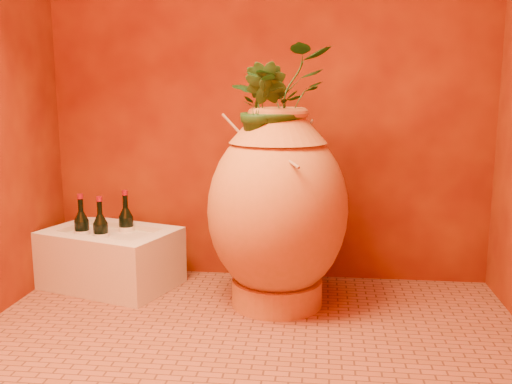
# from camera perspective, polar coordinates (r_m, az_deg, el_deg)

# --- Properties ---
(floor) EXTENTS (2.50, 2.50, 0.00)m
(floor) POSITION_cam_1_polar(r_m,az_deg,el_deg) (2.51, -1.21, -15.53)
(floor) COLOR brown
(floor) RESTS_ON ground
(wall_back) EXTENTS (2.50, 0.02, 2.50)m
(wall_back) POSITION_cam_1_polar(r_m,az_deg,el_deg) (3.25, 1.22, 13.11)
(wall_back) COLOR #540E04
(wall_back) RESTS_ON ground
(amphora) EXTENTS (0.84, 0.84, 1.00)m
(amphora) POSITION_cam_1_polar(r_m,az_deg,el_deg) (2.85, 2.16, -1.73)
(amphora) COLOR #B26A32
(amphora) RESTS_ON floor
(stone_basin) EXTENTS (0.80, 0.68, 0.32)m
(stone_basin) POSITION_cam_1_polar(r_m,az_deg,el_deg) (3.31, -14.29, -6.49)
(stone_basin) COLOR beige
(stone_basin) RESTS_ON floor
(wine_bottle_a) EXTENTS (0.08, 0.08, 0.34)m
(wine_bottle_a) POSITION_cam_1_polar(r_m,az_deg,el_deg) (3.32, -16.99, -3.94)
(wine_bottle_a) COLOR black
(wine_bottle_a) RESTS_ON stone_basin
(wine_bottle_b) EXTENTS (0.08, 0.08, 0.34)m
(wine_bottle_b) POSITION_cam_1_polar(r_m,az_deg,el_deg) (3.23, -15.24, -4.24)
(wine_bottle_b) COLOR black
(wine_bottle_b) RESTS_ON stone_basin
(wine_bottle_c) EXTENTS (0.09, 0.09, 0.35)m
(wine_bottle_c) POSITION_cam_1_polar(r_m,az_deg,el_deg) (3.33, -12.84, -3.64)
(wine_bottle_c) COLOR black
(wine_bottle_c) RESTS_ON stone_basin
(wall_tap) EXTENTS (0.07, 0.16, 0.17)m
(wall_tap) POSITION_cam_1_polar(r_m,az_deg,el_deg) (3.18, 1.95, 3.42)
(wall_tap) COLOR olive
(wall_tap) RESTS_ON wall_back
(plant_main) EXTENTS (0.66, 0.66, 0.55)m
(plant_main) POSITION_cam_1_polar(r_m,az_deg,el_deg) (2.81, 2.01, 8.84)
(plant_main) COLOR #1A4017
(plant_main) RESTS_ON amphora
(plant_side) EXTENTS (0.30, 0.29, 0.43)m
(plant_side) POSITION_cam_1_polar(r_m,az_deg,el_deg) (2.71, 0.78, 8.31)
(plant_side) COLOR #1A4017
(plant_side) RESTS_ON amphora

